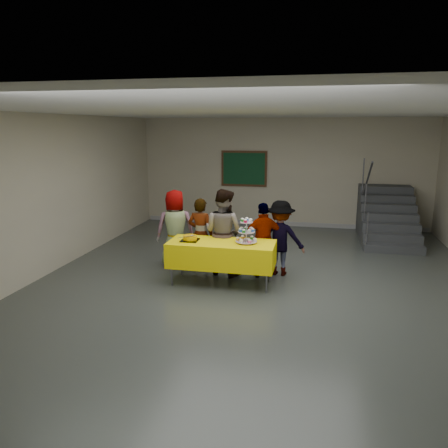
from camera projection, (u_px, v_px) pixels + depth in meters
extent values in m
plane|color=#4C514C|center=(257.00, 286.00, 7.70)|extent=(10.00, 10.00, 0.00)
cube|color=#BAB296|center=(283.00, 173.00, 12.15)|extent=(8.00, 0.04, 3.00)
cube|color=#BAB296|center=(145.00, 342.00, 2.61)|extent=(8.00, 0.04, 3.00)
cube|color=#BAB296|center=(47.00, 195.00, 8.20)|extent=(0.04, 10.00, 3.00)
cube|color=silver|center=(260.00, 111.00, 7.05)|extent=(8.00, 10.00, 0.04)
cube|color=#999999|center=(281.00, 223.00, 12.44)|extent=(7.90, 0.03, 0.12)
cylinder|color=#595960|center=(172.00, 266.00, 7.68)|extent=(0.04, 0.04, 0.73)
cylinder|color=#595960|center=(267.00, 272.00, 7.34)|extent=(0.04, 0.04, 0.73)
cylinder|color=#595960|center=(182.00, 256.00, 8.23)|extent=(0.04, 0.04, 0.73)
cylinder|color=#595960|center=(270.00, 262.00, 7.89)|extent=(0.04, 0.04, 0.73)
cube|color=#595960|center=(222.00, 244.00, 7.70)|extent=(1.80, 0.70, 0.02)
cube|color=#FFE405|center=(222.00, 254.00, 7.74)|extent=(1.88, 0.78, 0.44)
cylinder|color=silver|center=(246.00, 243.00, 7.63)|extent=(0.18, 0.18, 0.01)
cylinder|color=silver|center=(246.00, 231.00, 7.59)|extent=(0.02, 0.02, 0.42)
cylinder|color=silver|center=(246.00, 241.00, 7.62)|extent=(0.38, 0.38, 0.01)
cylinder|color=silver|center=(246.00, 232.00, 7.59)|extent=(0.30, 0.30, 0.01)
cylinder|color=silver|center=(247.00, 222.00, 7.55)|extent=(0.22, 0.22, 0.01)
cube|color=black|center=(190.00, 240.00, 7.78)|extent=(0.30, 0.30, 0.02)
cylinder|color=#FFB700|center=(190.00, 238.00, 7.77)|extent=(0.25, 0.25, 0.07)
ellipsoid|color=#FFB700|center=(190.00, 236.00, 7.76)|extent=(0.25, 0.25, 0.05)
ellipsoid|color=white|center=(192.00, 235.00, 7.72)|extent=(0.08, 0.08, 0.02)
cube|color=silver|center=(187.00, 237.00, 7.64)|extent=(0.30, 0.16, 0.04)
imported|color=slate|center=(175.00, 228.00, 8.68)|extent=(0.89, 0.74, 1.55)
imported|color=#5D5C66|center=(201.00, 234.00, 8.50)|extent=(0.56, 0.40, 1.42)
imported|color=slate|center=(223.00, 232.00, 8.20)|extent=(0.97, 0.87, 1.64)
imported|color=slate|center=(264.00, 240.00, 8.09)|extent=(0.89, 0.60, 1.40)
imported|color=slate|center=(280.00, 238.00, 8.20)|extent=(0.95, 0.59, 1.42)
cube|color=#424447|center=(394.00, 249.00, 9.75)|extent=(1.30, 0.30, 0.18)
cube|color=#424447|center=(392.00, 241.00, 10.02)|extent=(1.30, 0.30, 0.36)
cube|color=#424447|center=(390.00, 235.00, 10.29)|extent=(1.30, 0.30, 0.54)
cube|color=#424447|center=(389.00, 228.00, 10.55)|extent=(1.30, 0.30, 0.72)
cube|color=#424447|center=(387.00, 222.00, 10.82)|extent=(1.30, 0.30, 0.90)
cube|color=#424447|center=(386.00, 216.00, 11.09)|extent=(1.30, 0.30, 1.08)
cube|color=#424447|center=(384.00, 210.00, 11.35)|extent=(1.30, 0.30, 1.26)
cube|color=#424447|center=(383.00, 208.00, 11.64)|extent=(1.30, 0.30, 1.26)
cylinder|color=#595960|center=(367.00, 232.00, 9.75)|extent=(0.04, 0.04, 0.90)
cylinder|color=#595960|center=(365.00, 203.00, 10.40)|extent=(0.04, 0.04, 0.90)
cylinder|color=#595960|center=(363.00, 176.00, 11.14)|extent=(0.04, 0.04, 0.90)
cylinder|color=#595960|center=(366.00, 183.00, 10.35)|extent=(0.04, 1.85, 1.20)
cube|color=#472B16|center=(244.00, 169.00, 12.32)|extent=(1.30, 0.04, 1.00)
cube|color=#164425|center=(244.00, 169.00, 12.30)|extent=(1.18, 0.02, 0.88)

